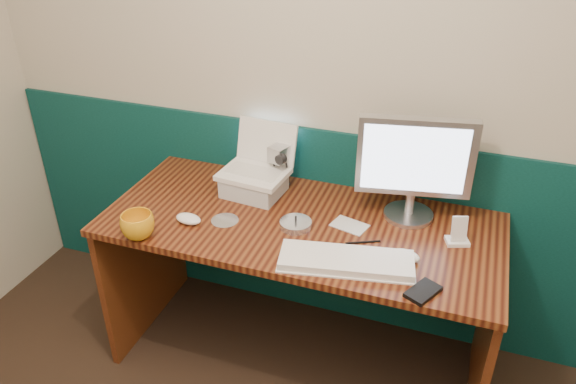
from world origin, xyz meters
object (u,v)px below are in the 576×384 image
at_px(laptop, 253,152).
at_px(monitor, 414,168).
at_px(desk, 299,293).
at_px(mug, 138,226).
at_px(camcorder, 281,164).
at_px(keyboard, 346,262).

xyz_separation_m(laptop, monitor, (0.67, 0.04, 0.02)).
bearing_deg(desk, laptop, 150.39).
height_order(desk, mug, mug).
bearing_deg(laptop, mug, -116.99).
distance_m(laptop, camcorder, 0.16).
bearing_deg(camcorder, laptop, -113.38).
relative_size(laptop, keyboard, 0.58).
relative_size(monitor, keyboard, 0.93).
height_order(keyboard, mug, mug).
height_order(monitor, camcorder, monitor).
bearing_deg(camcorder, keyboard, -29.47).
xyz_separation_m(desk, monitor, (0.40, 0.19, 0.60)).
bearing_deg(monitor, mug, -163.54).
bearing_deg(camcorder, desk, -36.83).
bearing_deg(desk, mug, -150.80).
xyz_separation_m(laptop, camcorder, (0.09, 0.10, -0.09)).
height_order(desk, monitor, monitor).
height_order(monitor, mug, monitor).
distance_m(laptop, keyboard, 0.65).
relative_size(desk, laptop, 5.75).
height_order(desk, laptop, laptop).
bearing_deg(mug, keyboard, 6.78).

